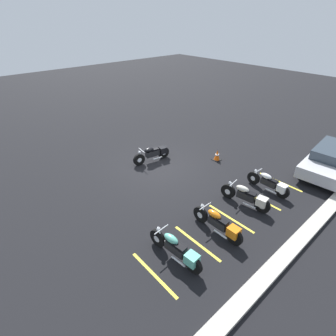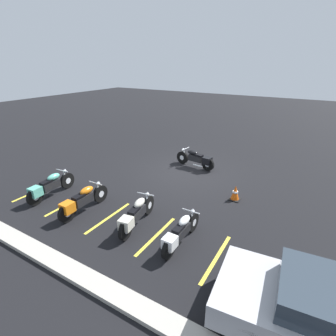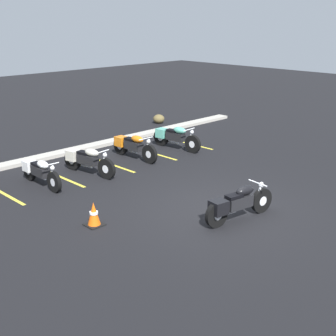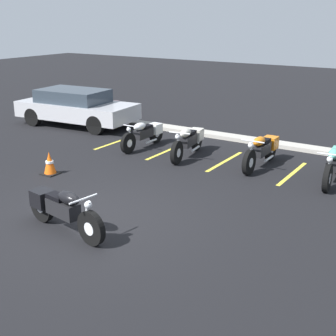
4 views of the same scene
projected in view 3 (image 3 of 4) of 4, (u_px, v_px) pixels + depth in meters
The scene contains 14 objects.
ground at pixel (217, 210), 11.84m from camera, with size 60.00×60.00×0.00m, color black.
motorcycle_black_featured at pixel (237, 203), 11.10m from camera, with size 2.10×0.69×0.83m.
parked_bike_0 at pixel (39, 171), 13.46m from camera, with size 0.56×2.00×0.79m.
parked_bike_1 at pixel (86, 160), 14.46m from camera, with size 0.69×2.12×0.84m.
parked_bike_2 at pixel (132, 146), 16.03m from camera, with size 0.60×2.14×0.84m.
parked_bike_3 at pixel (174, 137), 17.20m from camera, with size 0.61×2.16×0.85m.
concrete_curb at pixel (63, 153), 16.61m from camera, with size 18.00×0.50×0.12m, color #A8A399.
landscape_rock_1 at pixel (159, 119), 21.37m from camera, with size 0.52×0.50×0.41m, color brown.
traffic_cone at pixel (94, 215), 10.89m from camera, with size 0.40×0.40×0.58m.
stall_line_0 at pixel (6, 195), 12.85m from camera, with size 0.10×2.10×0.00m, color gold.
stall_line_1 at pixel (65, 179), 14.12m from camera, with size 0.10×2.10×0.00m, color gold.
stall_line_2 at pixel (114, 165), 15.38m from camera, with size 0.10×2.10×0.00m, color gold.
stall_line_3 at pixel (156, 154), 16.65m from camera, with size 0.10×2.10×0.00m, color gold.
stall_line_4 at pixel (192, 144), 17.91m from camera, with size 0.10×2.10×0.00m, color gold.
Camera 3 is at (-8.57, -6.89, 4.67)m, focal length 50.00 mm.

